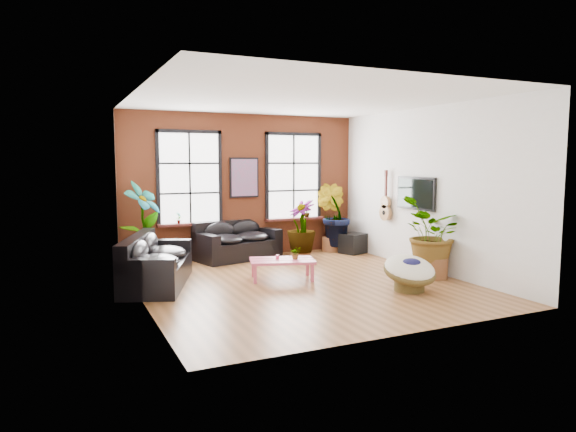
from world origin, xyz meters
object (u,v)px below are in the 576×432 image
sofa_back (237,242)px  papasan_chair (410,271)px  sofa_left (154,263)px  coffee_table (282,262)px

sofa_back → papasan_chair: 4.64m
sofa_left → papasan_chair: 4.77m
sofa_back → coffee_table: bearing=-101.5°
sofa_back → sofa_left: (-2.29, -1.89, 0.02)m
sofa_left → coffee_table: size_ratio=1.83×
sofa_left → coffee_table: sofa_left is taller
sofa_back → coffee_table: 2.47m
coffee_table → sofa_back: bearing=109.7°
sofa_back → sofa_left: 2.97m
sofa_left → coffee_table: (2.40, -0.57, -0.07)m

